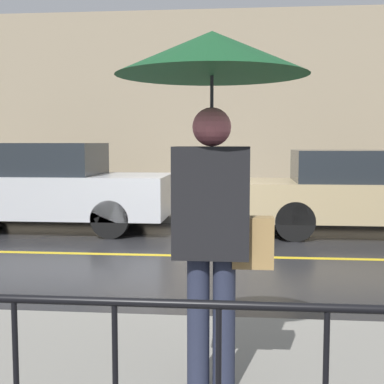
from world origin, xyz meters
name	(u,v)px	position (x,y,z in m)	size (l,w,h in m)	color
ground_plane	(180,256)	(0.00, 0.00, 0.00)	(80.00, 80.00, 0.00)	#262628
sidewalk_far	(201,214)	(0.00, 3.96, 0.07)	(28.00, 1.75, 0.14)	gray
lane_marking	(180,255)	(0.00, 0.00, 0.00)	(25.20, 0.12, 0.01)	gold
building_storefront	(205,113)	(0.00, 4.99, 2.33)	(28.00, 0.30, 4.66)	gray
railing_foreground	(16,370)	(0.00, -5.54, 0.71)	(12.00, 0.04, 0.88)	black
pedestrian	(213,105)	(0.74, -4.46, 1.85)	(1.11, 1.11, 2.12)	#23283D
car_silver	(42,186)	(-2.84, 2.08, 0.82)	(4.66, 1.77, 1.63)	#B2B5BA
car_tan	(360,192)	(2.96, 2.08, 0.76)	(4.00, 1.70, 1.50)	tan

